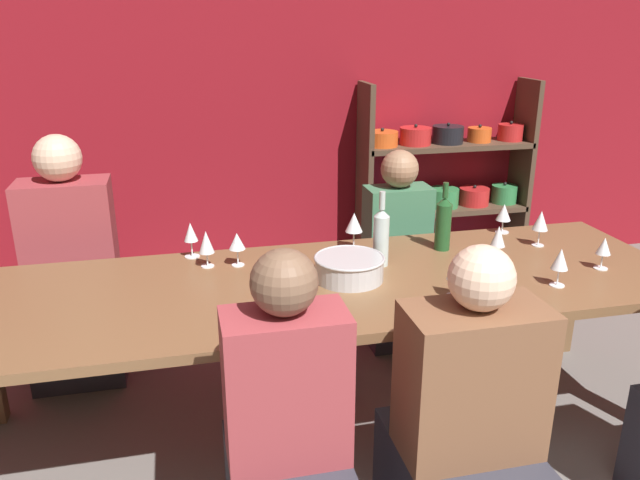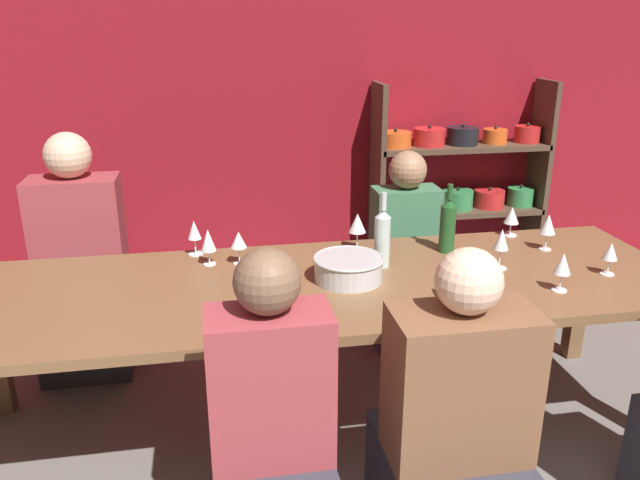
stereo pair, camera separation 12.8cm
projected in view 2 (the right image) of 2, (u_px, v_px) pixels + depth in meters
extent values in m
cube|color=maroon|center=(291.00, 85.00, 4.13)|extent=(8.80, 0.06, 2.70)
cube|color=#4C3828|center=(377.00, 186.00, 4.26)|extent=(0.04, 0.30, 1.37)
cube|color=#4C3828|center=(538.00, 178.00, 4.46)|extent=(0.04, 0.30, 1.37)
cube|color=#4C3828|center=(452.00, 270.00, 4.58)|extent=(1.19, 0.30, 0.04)
cylinder|color=silver|center=(390.00, 265.00, 4.48)|extent=(0.21, 0.21, 0.11)
sphere|color=black|center=(391.00, 256.00, 4.46)|extent=(0.02, 0.02, 0.02)
cylinder|color=#338447|center=(422.00, 263.00, 4.52)|extent=(0.21, 0.21, 0.11)
sphere|color=black|center=(422.00, 255.00, 4.50)|extent=(0.02, 0.02, 0.02)
cylinder|color=#235BAD|center=(483.00, 259.00, 4.60)|extent=(0.18, 0.18, 0.12)
sphere|color=black|center=(484.00, 250.00, 4.57)|extent=(0.02, 0.02, 0.02)
cube|color=#4C3828|center=(457.00, 211.00, 4.43)|extent=(1.19, 0.30, 0.04)
cylinder|color=#235BAD|center=(393.00, 205.00, 4.33)|extent=(0.20, 0.20, 0.10)
sphere|color=black|center=(393.00, 196.00, 4.31)|extent=(0.02, 0.02, 0.02)
cylinder|color=silver|center=(425.00, 202.00, 4.36)|extent=(0.19, 0.19, 0.12)
sphere|color=black|center=(426.00, 192.00, 4.34)|extent=(0.02, 0.02, 0.02)
cylinder|color=#338447|center=(458.00, 199.00, 4.40)|extent=(0.21, 0.21, 0.13)
sphere|color=black|center=(458.00, 189.00, 4.38)|extent=(0.02, 0.02, 0.02)
cylinder|color=red|center=(489.00, 199.00, 4.44)|extent=(0.21, 0.21, 0.12)
sphere|color=black|center=(490.00, 189.00, 4.42)|extent=(0.02, 0.02, 0.02)
cylinder|color=#338447|center=(520.00, 197.00, 4.48)|extent=(0.18, 0.18, 0.13)
sphere|color=black|center=(521.00, 186.00, 4.46)|extent=(0.02, 0.02, 0.02)
cube|color=#4C3828|center=(462.00, 147.00, 4.28)|extent=(1.19, 0.30, 0.04)
cylinder|color=#E0561E|center=(395.00, 139.00, 4.18)|extent=(0.21, 0.21, 0.10)
sphere|color=black|center=(396.00, 130.00, 4.15)|extent=(0.02, 0.02, 0.02)
cylinder|color=red|center=(429.00, 137.00, 4.21)|extent=(0.21, 0.21, 0.12)
sphere|color=black|center=(430.00, 127.00, 4.19)|extent=(0.02, 0.02, 0.02)
cylinder|color=black|center=(463.00, 136.00, 4.25)|extent=(0.21, 0.21, 0.12)
sphere|color=black|center=(463.00, 125.00, 4.23)|extent=(0.02, 0.02, 0.02)
cylinder|color=#E0561E|center=(495.00, 136.00, 4.29)|extent=(0.16, 0.16, 0.10)
sphere|color=black|center=(496.00, 127.00, 4.27)|extent=(0.02, 0.02, 0.02)
cylinder|color=red|center=(527.00, 134.00, 4.33)|extent=(0.17, 0.17, 0.11)
sphere|color=black|center=(528.00, 124.00, 4.31)|extent=(0.02, 0.02, 0.02)
cube|color=brown|center=(324.00, 286.00, 2.61)|extent=(3.09, 0.97, 0.04)
cube|color=brown|center=(578.00, 299.00, 3.35)|extent=(0.08, 0.08, 0.69)
cylinder|color=#B7BABC|center=(348.00, 269.00, 2.61)|extent=(0.29, 0.29, 0.10)
torus|color=#B7BABC|center=(349.00, 258.00, 2.59)|extent=(0.30, 0.30, 0.01)
cylinder|color=#1E4C23|center=(447.00, 229.00, 2.91)|extent=(0.07, 0.07, 0.22)
cone|color=#1E4C23|center=(449.00, 203.00, 2.86)|extent=(0.07, 0.07, 0.03)
cylinder|color=#1E4C23|center=(450.00, 192.00, 2.85)|extent=(0.03, 0.03, 0.07)
cylinder|color=#B2C6C1|center=(382.00, 242.00, 2.73)|extent=(0.07, 0.07, 0.23)
cone|color=#B2C6C1|center=(383.00, 214.00, 2.69)|extent=(0.07, 0.07, 0.03)
cylinder|color=#B2C6C1|center=(384.00, 201.00, 2.67)|extent=(0.03, 0.03, 0.08)
cylinder|color=white|center=(559.00, 290.00, 2.52)|extent=(0.06, 0.06, 0.00)
cylinder|color=white|center=(560.00, 282.00, 2.50)|extent=(0.01, 0.01, 0.07)
cone|color=white|center=(563.00, 263.00, 2.48)|extent=(0.07, 0.07, 0.09)
cylinder|color=beige|center=(562.00, 269.00, 2.49)|extent=(0.04, 0.04, 0.04)
cylinder|color=white|center=(499.00, 268.00, 2.74)|extent=(0.07, 0.07, 0.00)
cylinder|color=white|center=(500.00, 258.00, 2.72)|extent=(0.01, 0.01, 0.09)
cone|color=white|center=(502.00, 239.00, 2.69)|extent=(0.07, 0.07, 0.09)
cylinder|color=white|center=(357.00, 249.00, 2.97)|extent=(0.06, 0.06, 0.00)
cylinder|color=white|center=(357.00, 240.00, 2.96)|extent=(0.01, 0.01, 0.08)
cone|color=white|center=(357.00, 223.00, 2.93)|extent=(0.08, 0.08, 0.09)
cylinder|color=maroon|center=(357.00, 228.00, 2.94)|extent=(0.05, 0.05, 0.04)
cylinder|color=white|center=(607.00, 274.00, 2.68)|extent=(0.06, 0.06, 0.00)
cylinder|color=white|center=(608.00, 266.00, 2.67)|extent=(0.01, 0.01, 0.07)
cone|color=white|center=(611.00, 251.00, 2.64)|extent=(0.06, 0.06, 0.08)
cylinder|color=beige|center=(610.00, 255.00, 2.65)|extent=(0.03, 0.03, 0.03)
cylinder|color=white|center=(510.00, 235.00, 3.16)|extent=(0.07, 0.07, 0.00)
cylinder|color=white|center=(510.00, 229.00, 3.15)|extent=(0.01, 0.01, 0.06)
cone|color=white|center=(512.00, 215.00, 3.12)|extent=(0.07, 0.07, 0.08)
cylinder|color=maroon|center=(511.00, 219.00, 3.13)|extent=(0.04, 0.04, 0.03)
cylinder|color=white|center=(196.00, 254.00, 2.90)|extent=(0.07, 0.07, 0.00)
cylinder|color=white|center=(195.00, 246.00, 2.89)|extent=(0.01, 0.01, 0.07)
cone|color=white|center=(194.00, 230.00, 2.86)|extent=(0.06, 0.06, 0.09)
cylinder|color=maroon|center=(194.00, 234.00, 2.87)|extent=(0.03, 0.03, 0.03)
cylinder|color=white|center=(545.00, 249.00, 2.97)|extent=(0.06, 0.06, 0.00)
cylinder|color=white|center=(546.00, 241.00, 2.95)|extent=(0.01, 0.01, 0.08)
cone|color=white|center=(548.00, 224.00, 2.92)|extent=(0.07, 0.07, 0.09)
cylinder|color=beige|center=(548.00, 229.00, 2.93)|extent=(0.04, 0.04, 0.04)
cylinder|color=white|center=(240.00, 263.00, 2.79)|extent=(0.06, 0.06, 0.00)
cylinder|color=white|center=(239.00, 255.00, 2.78)|extent=(0.01, 0.01, 0.07)
cone|color=white|center=(239.00, 240.00, 2.76)|extent=(0.07, 0.07, 0.07)
cylinder|color=maroon|center=(239.00, 243.00, 2.76)|extent=(0.04, 0.04, 0.03)
cylinder|color=white|center=(452.00, 299.00, 2.44)|extent=(0.07, 0.07, 0.00)
cylinder|color=white|center=(453.00, 290.00, 2.43)|extent=(0.01, 0.01, 0.07)
cone|color=white|center=(454.00, 271.00, 2.40)|extent=(0.07, 0.07, 0.09)
cylinder|color=white|center=(210.00, 264.00, 2.79)|extent=(0.06, 0.06, 0.00)
cylinder|color=white|center=(209.00, 257.00, 2.77)|extent=(0.01, 0.01, 0.06)
cone|color=white|center=(208.00, 240.00, 2.75)|extent=(0.07, 0.07, 0.10)
cylinder|color=beige|center=(208.00, 245.00, 2.76)|extent=(0.04, 0.04, 0.04)
cube|color=brown|center=(460.00, 385.00, 1.92)|extent=(0.44, 0.24, 0.50)
sphere|color=beige|center=(469.00, 281.00, 1.80)|extent=(0.20, 0.20, 0.20)
cube|color=#2D2D38|center=(401.00, 305.00, 3.60)|extent=(0.36, 0.45, 0.41)
cube|color=#3D7551|center=(405.00, 231.00, 3.45)|extent=(0.36, 0.20, 0.49)
sphere|color=#9E7556|center=(408.00, 170.00, 3.34)|extent=(0.21, 0.21, 0.21)
cube|color=#99383D|center=(270.00, 387.00, 1.83)|extent=(0.36, 0.20, 0.48)
sphere|color=brown|center=(267.00, 281.00, 1.72)|extent=(0.19, 0.19, 0.19)
cube|color=#2D2D38|center=(90.00, 318.00, 3.34)|extent=(0.44, 0.56, 0.50)
cube|color=#99383D|center=(78.00, 228.00, 3.17)|extent=(0.44, 0.24, 0.52)
sphere|color=beige|center=(68.00, 155.00, 3.04)|extent=(0.23, 0.23, 0.23)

